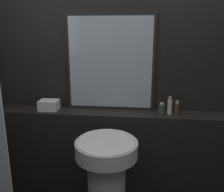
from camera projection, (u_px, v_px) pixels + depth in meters
name	position (u px, v px, depth m)	size (l,w,h in m)	color
wall_back	(126.00, 69.00, 2.27)	(8.00, 0.06, 2.50)	black
vanity_counter	(124.00, 157.00, 2.35)	(2.34, 0.23, 0.88)	black
pedestal_sink	(107.00, 181.00, 1.89)	(0.46, 0.46, 0.83)	white
mirror	(110.00, 63.00, 2.23)	(0.79, 0.03, 0.86)	black
towel_stack	(49.00, 105.00, 2.29)	(0.17, 0.13, 0.09)	white
shampoo_bottle	(162.00, 109.00, 2.18)	(0.06, 0.06, 0.10)	#2D4C3D
conditioner_bottle	(170.00, 106.00, 2.17)	(0.04, 0.04, 0.16)	beige
lotion_bottle	(177.00, 108.00, 2.17)	(0.04, 0.04, 0.12)	#4C3823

